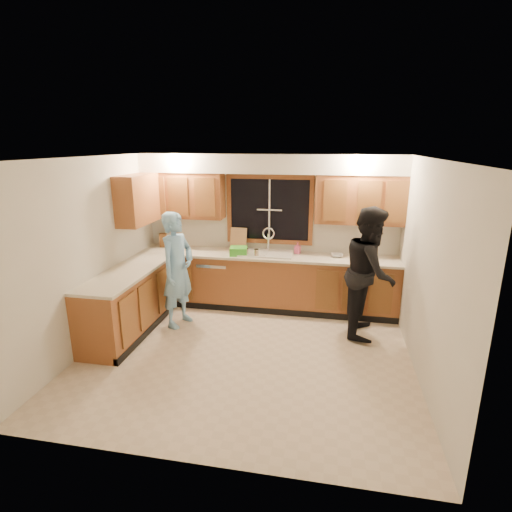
{
  "coord_description": "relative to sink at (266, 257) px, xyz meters",
  "views": [
    {
      "loc": [
        1.0,
        -4.57,
        2.67
      ],
      "look_at": [
        0.01,
        0.65,
        1.15
      ],
      "focal_mm": 28.0,
      "sensor_mm": 36.0,
      "label": 1
    }
  ],
  "objects": [
    {
      "name": "base_cabinets_back",
      "position": [
        0.0,
        -0.0,
        -0.42
      ],
      "size": [
        4.2,
        0.6,
        0.88
      ],
      "primitive_type": "cube",
      "color": "#96542B",
      "rests_on": "ground"
    },
    {
      "name": "wall_right",
      "position": [
        2.1,
        -1.6,
        0.39
      ],
      "size": [
        0.0,
        3.8,
        3.8
      ],
      "primitive_type": "plane",
      "rotation": [
        1.57,
        0.0,
        -1.57
      ],
      "color": "silver",
      "rests_on": "ground"
    },
    {
      "name": "dish_crate",
      "position": [
        -0.43,
        -0.13,
        0.12
      ],
      "size": [
        0.31,
        0.3,
        0.13
      ],
      "primitive_type": "cube",
      "rotation": [
        0.0,
        0.0,
        0.16
      ],
      "color": "green",
      "rests_on": "countertop_back"
    },
    {
      "name": "countertop_left",
      "position": [
        -1.79,
        -1.25,
        0.04
      ],
      "size": [
        0.63,
        1.9,
        0.04
      ],
      "primitive_type": "cube",
      "color": "beige",
      "rests_on": "base_cabinets_left"
    },
    {
      "name": "woman",
      "position": [
        1.58,
        -0.67,
        0.06
      ],
      "size": [
        0.79,
        0.97,
        1.84
      ],
      "primitive_type": "imported",
      "rotation": [
        0.0,
        0.0,
        1.46
      ],
      "color": "black",
      "rests_on": "floor"
    },
    {
      "name": "can_right",
      "position": [
        -0.13,
        -0.21,
        0.12
      ],
      "size": [
        0.08,
        0.08,
        0.13
      ],
      "primitive_type": "cylinder",
      "rotation": [
        0.0,
        0.0,
        -0.13
      ],
      "color": "#BCAC90",
      "rests_on": "countertop_back"
    },
    {
      "name": "soap_bottle",
      "position": [
        0.49,
        0.13,
        0.15
      ],
      "size": [
        0.11,
        0.11,
        0.19
      ],
      "primitive_type": "imported",
      "rotation": [
        0.0,
        0.0,
        -0.28
      ],
      "color": "#DF5585",
      "rests_on": "countertop_back"
    },
    {
      "name": "upper_cabinets_right",
      "position": [
        1.43,
        0.13,
        0.96
      ],
      "size": [
        1.35,
        0.33,
        0.75
      ],
      "primitive_type": "cube",
      "color": "#96542B",
      "rests_on": "wall_back"
    },
    {
      "name": "dishwasher",
      "position": [
        -0.85,
        -0.01,
        -0.45
      ],
      "size": [
        0.6,
        0.56,
        0.82
      ],
      "primitive_type": "cube",
      "color": "white",
      "rests_on": "floor"
    },
    {
      "name": "bowl",
      "position": [
        1.13,
        0.04,
        0.08
      ],
      "size": [
        0.2,
        0.2,
        0.05
      ],
      "primitive_type": "imported",
      "rotation": [
        0.0,
        0.0,
        -0.01
      ],
      "color": "silver",
      "rests_on": "countertop_back"
    },
    {
      "name": "floor",
      "position": [
        0.0,
        -1.6,
        -0.86
      ],
      "size": [
        4.2,
        4.2,
        0.0
      ],
      "primitive_type": "plane",
      "color": "beige",
      "rests_on": "ground"
    },
    {
      "name": "ceiling",
      "position": [
        0.0,
        -1.6,
        1.64
      ],
      "size": [
        4.2,
        4.2,
        0.0
      ],
      "primitive_type": "plane",
      "rotation": [
        3.14,
        0.0,
        0.0
      ],
      "color": "white"
    },
    {
      "name": "sink",
      "position": [
        0.0,
        0.0,
        0.0
      ],
      "size": [
        0.86,
        0.52,
        0.57
      ],
      "color": "silver",
      "rests_on": "countertop_back"
    },
    {
      "name": "can_left",
      "position": [
        -0.3,
        -0.14,
        0.11
      ],
      "size": [
        0.08,
        0.08,
        0.11
      ],
      "primitive_type": "cylinder",
      "rotation": [
        0.0,
        0.0,
        0.29
      ],
      "color": "#BCAC90",
      "rests_on": "countertop_back"
    },
    {
      "name": "cutting_board",
      "position": [
        -0.51,
        0.19,
        0.24
      ],
      "size": [
        0.29,
        0.12,
        0.37
      ],
      "primitive_type": "cube",
      "rotation": [
        -0.21,
        0.0,
        -0.09
      ],
      "color": "tan",
      "rests_on": "countertop_back"
    },
    {
      "name": "upper_cabinets_left",
      "position": [
        -1.43,
        0.13,
        0.96
      ],
      "size": [
        1.35,
        0.33,
        0.75
      ],
      "primitive_type": "cube",
      "color": "#96542B",
      "rests_on": "wall_back"
    },
    {
      "name": "wall_left",
      "position": [
        -2.1,
        -1.6,
        0.39
      ],
      "size": [
        0.0,
        3.8,
        3.8
      ],
      "primitive_type": "plane",
      "rotation": [
        1.57,
        0.0,
        1.57
      ],
      "color": "silver",
      "rests_on": "ground"
    },
    {
      "name": "base_cabinets_left",
      "position": [
        -1.8,
        -1.25,
        -0.42
      ],
      "size": [
        0.6,
        1.9,
        0.88
      ],
      "primitive_type": "cube",
      "color": "#96542B",
      "rests_on": "ground"
    },
    {
      "name": "window_frame",
      "position": [
        0.0,
        0.29,
        0.74
      ],
      "size": [
        1.44,
        0.03,
        1.14
      ],
      "color": "black",
      "rests_on": "wall_back"
    },
    {
      "name": "man",
      "position": [
        -1.18,
        -0.89,
        -0.0
      ],
      "size": [
        0.57,
        0.72,
        1.72
      ],
      "primitive_type": "imported",
      "rotation": [
        0.0,
        0.0,
        1.29
      ],
      "color": "#7BB7E8",
      "rests_on": "floor"
    },
    {
      "name": "upper_cabinets_return",
      "position": [
        -1.94,
        -0.48,
        0.96
      ],
      "size": [
        0.33,
        0.9,
        0.75
      ],
      "primitive_type": "cube",
      "color": "#96542B",
      "rests_on": "wall_left"
    },
    {
      "name": "wall_back",
      "position": [
        0.0,
        0.3,
        0.39
      ],
      "size": [
        4.2,
        0.0,
        4.2
      ],
      "primitive_type": "plane",
      "rotation": [
        1.57,
        0.0,
        0.0
      ],
      "color": "silver",
      "rests_on": "ground"
    },
    {
      "name": "knife_block",
      "position": [
        -1.84,
        0.15,
        0.17
      ],
      "size": [
        0.15,
        0.14,
        0.23
      ],
      "primitive_type": "cube",
      "rotation": [
        0.0,
        0.0,
        0.33
      ],
      "color": "brown",
      "rests_on": "countertop_back"
    },
    {
      "name": "soffit",
      "position": [
        0.0,
        0.12,
        1.49
      ],
      "size": [
        4.2,
        0.35,
        0.3
      ],
      "primitive_type": "cube",
      "color": "white",
      "rests_on": "wall_back"
    },
    {
      "name": "countertop_back",
      "position": [
        0.0,
        -0.02,
        0.04
      ],
      "size": [
        4.2,
        0.63,
        0.04
      ],
      "primitive_type": "cube",
      "color": "beige",
      "rests_on": "base_cabinets_back"
    },
    {
      "name": "stove",
      "position": [
        -1.8,
        -1.82,
        -0.41
      ],
      "size": [
        0.58,
        0.75,
        0.9
      ],
      "primitive_type": "cube",
      "color": "white",
      "rests_on": "floor"
    }
  ]
}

